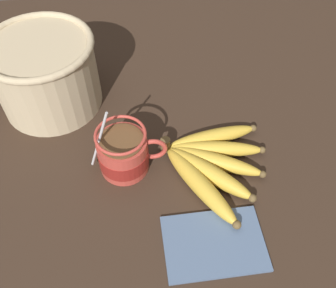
% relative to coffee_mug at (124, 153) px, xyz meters
% --- Properties ---
extents(table, '(1.33, 1.33, 0.04)m').
position_rel_coffee_mug_xyz_m(table, '(0.03, -0.01, -0.06)').
color(table, '#332319').
rests_on(table, ground).
extents(coffee_mug, '(0.15, 0.10, 0.16)m').
position_rel_coffee_mug_xyz_m(coffee_mug, '(0.00, 0.00, 0.00)').
color(coffee_mug, '#B23D33').
rests_on(coffee_mug, table).
extents(banana_bunch, '(0.21, 0.25, 0.04)m').
position_rel_coffee_mug_xyz_m(banana_bunch, '(0.17, -0.02, -0.03)').
color(banana_bunch, brown).
rests_on(banana_bunch, table).
extents(woven_basket, '(0.23, 0.23, 0.16)m').
position_rel_coffee_mug_xyz_m(woven_basket, '(-0.16, 0.20, 0.04)').
color(woven_basket, tan).
rests_on(woven_basket, table).
extents(napkin, '(0.18, 0.13, 0.01)m').
position_rel_coffee_mug_xyz_m(napkin, '(0.15, -0.18, -0.04)').
color(napkin, slate).
rests_on(napkin, table).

